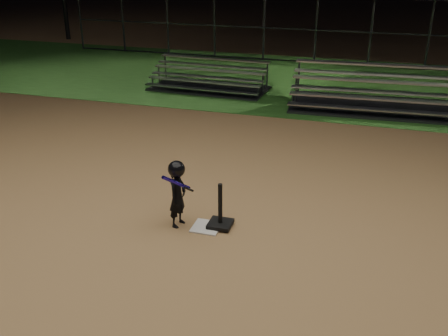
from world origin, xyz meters
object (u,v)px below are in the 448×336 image
at_px(batting_tee, 220,218).
at_px(child_batter, 177,192).
at_px(bleacher_left, 209,84).
at_px(home_plate, 206,227).
at_px(bleacher_right, 374,101).

bearing_deg(batting_tee, child_batter, -168.42).
distance_m(batting_tee, bleacher_left, 8.60).
bearing_deg(home_plate, child_batter, -175.24).
xyz_separation_m(child_batter, bleacher_right, (2.87, 7.62, -0.38)).
relative_size(batting_tee, child_batter, 0.66).
height_order(home_plate, bleacher_left, bleacher_left).
height_order(batting_tee, bleacher_left, bleacher_left).
distance_m(batting_tee, child_batter, 0.83).
distance_m(home_plate, child_batter, 0.76).
xyz_separation_m(home_plate, child_batter, (-0.47, -0.04, 0.60)).
bearing_deg(bleacher_right, bleacher_left, 170.35).
xyz_separation_m(batting_tee, child_batter, (-0.68, -0.14, 0.45)).
bearing_deg(home_plate, bleacher_left, 107.98).
distance_m(home_plate, bleacher_left, 8.63).
bearing_deg(batting_tee, bleacher_left, 109.50).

